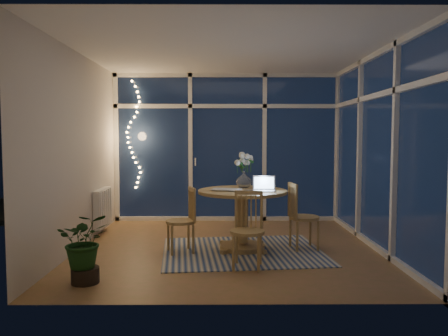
{
  "coord_description": "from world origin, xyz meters",
  "views": [
    {
      "loc": [
        -0.11,
        -5.77,
        1.48
      ],
      "look_at": [
        -0.07,
        0.25,
        1.06
      ],
      "focal_mm": 35.0,
      "sensor_mm": 36.0,
      "label": 1
    }
  ],
  "objects": [
    {
      "name": "window_wall_back",
      "position": [
        0.0,
        1.96,
        1.3
      ],
      "size": [
        4.0,
        0.1,
        2.6
      ],
      "primitive_type": "cube",
      "color": "white",
      "rests_on": "floor"
    },
    {
      "name": "garden_patio",
      "position": [
        0.5,
        5.0,
        -0.06
      ],
      "size": [
        12.0,
        6.0,
        0.1
      ],
      "primitive_type": "cube",
      "color": "black",
      "rests_on": "ground"
    },
    {
      "name": "potted_plant",
      "position": [
        -1.49,
        -1.42,
        0.38
      ],
      "size": [
        0.65,
        0.61,
        0.76
      ],
      "primitive_type": "imported",
      "rotation": [
        0.0,
        0.0,
        0.3
      ],
      "color": "#174017",
      "rests_on": "floor"
    },
    {
      "name": "ceiling",
      "position": [
        0.0,
        0.0,
        2.6
      ],
      "size": [
        4.0,
        4.0,
        0.0
      ],
      "primitive_type": "plane",
      "color": "white",
      "rests_on": "wall_back"
    },
    {
      "name": "bowl",
      "position": [
        0.56,
        0.11,
        0.81
      ],
      "size": [
        0.17,
        0.17,
        0.04
      ],
      "primitive_type": "imported",
      "rotation": [
        0.0,
        0.0,
        0.1
      ],
      "color": "white",
      "rests_on": "dining_table"
    },
    {
      "name": "dining_table",
      "position": [
        0.17,
        -0.11,
        0.4
      ],
      "size": [
        1.27,
        1.27,
        0.79
      ],
      "primitive_type": "cylinder",
      "rotation": [
        0.0,
        0.0,
        0.1
      ],
      "color": "#A4824A",
      "rests_on": "floor"
    },
    {
      "name": "radiator",
      "position": [
        -1.94,
        0.9,
        0.4
      ],
      "size": [
        0.1,
        0.7,
        0.58
      ],
      "primitive_type": "cube",
      "color": "white",
      "rests_on": "wall_left"
    },
    {
      "name": "garden_shrubs",
      "position": [
        -0.8,
        3.4,
        0.45
      ],
      "size": [
        0.9,
        0.9,
        0.9
      ],
      "primitive_type": "sphere",
      "color": "black",
      "rests_on": "ground"
    },
    {
      "name": "chair_front",
      "position": [
        0.18,
        -0.92,
        0.44
      ],
      "size": [
        0.47,
        0.47,
        0.88
      ],
      "primitive_type": "cube",
      "rotation": [
        0.0,
        0.0,
        -0.16
      ],
      "color": "#A4824A",
      "rests_on": "floor"
    },
    {
      "name": "window_wall_right",
      "position": [
        1.96,
        0.0,
        1.3
      ],
      "size": [
        0.1,
        4.0,
        2.6
      ],
      "primitive_type": "cube",
      "color": "white",
      "rests_on": "floor"
    },
    {
      "name": "phone",
      "position": [
        0.24,
        -0.18,
        0.8
      ],
      "size": [
        0.11,
        0.06,
        0.01
      ],
      "primitive_type": "cube",
      "rotation": [
        0.0,
        0.0,
        -0.12
      ],
      "color": "black",
      "rests_on": "dining_table"
    },
    {
      "name": "flower_vase",
      "position": [
        0.2,
        0.17,
        0.9
      ],
      "size": [
        0.22,
        0.22,
        0.21
      ],
      "primitive_type": "imported",
      "rotation": [
        0.0,
        0.0,
        0.1
      ],
      "color": "white",
      "rests_on": "dining_table"
    },
    {
      "name": "laptop",
      "position": [
        0.44,
        -0.24,
        0.9
      ],
      "size": [
        0.31,
        0.27,
        0.21
      ],
      "primitive_type": null,
      "rotation": [
        0.0,
        0.0,
        -0.07
      ],
      "color": "silver",
      "rests_on": "dining_table"
    },
    {
      "name": "chair_left",
      "position": [
        -0.63,
        -0.26,
        0.43
      ],
      "size": [
        0.49,
        0.49,
        0.85
      ],
      "primitive_type": "cube",
      "rotation": [
        0.0,
        0.0,
        -1.27
      ],
      "color": "#A4824A",
      "rests_on": "floor"
    },
    {
      "name": "wall_left",
      "position": [
        -2.0,
        0.0,
        1.3
      ],
      "size": [
        0.04,
        4.0,
        2.6
      ],
      "primitive_type": "cube",
      "color": "beige",
      "rests_on": "floor"
    },
    {
      "name": "fairy_lights",
      "position": [
        -1.65,
        1.88,
        1.52
      ],
      "size": [
        0.24,
        0.1,
        1.85
      ],
      "primitive_type": null,
      "color": "#E9AE5D",
      "rests_on": "window_wall_back"
    },
    {
      "name": "wall_right",
      "position": [
        2.0,
        0.0,
        1.3
      ],
      "size": [
        0.04,
        4.0,
        2.6
      ],
      "primitive_type": "cube",
      "color": "beige",
      "rests_on": "floor"
    },
    {
      "name": "chair_right",
      "position": [
        0.98,
        -0.09,
        0.45
      ],
      "size": [
        0.48,
        0.48,
        0.9
      ],
      "primitive_type": "cube",
      "rotation": [
        0.0,
        0.0,
        1.73
      ],
      "color": "#A4824A",
      "rests_on": "floor"
    },
    {
      "name": "newspapers",
      "position": [
        -0.03,
        -0.13,
        0.8
      ],
      "size": [
        0.4,
        0.34,
        0.02
      ],
      "primitive_type": "cube",
      "rotation": [
        0.0,
        0.0,
        -0.24
      ],
      "color": "beige",
      "rests_on": "dining_table"
    },
    {
      "name": "wall_front",
      "position": [
        0.0,
        -2.0,
        1.3
      ],
      "size": [
        4.0,
        0.04,
        2.6
      ],
      "primitive_type": "cube",
      "color": "beige",
      "rests_on": "floor"
    },
    {
      "name": "wall_back",
      "position": [
        0.0,
        2.0,
        1.3
      ],
      "size": [
        4.0,
        0.04,
        2.6
      ],
      "primitive_type": "cube",
      "color": "beige",
      "rests_on": "floor"
    },
    {
      "name": "neighbour_roof",
      "position": [
        0.3,
        8.5,
        2.2
      ],
      "size": [
        7.0,
        3.0,
        2.2
      ],
      "primitive_type": "cube",
      "color": "#363940",
      "rests_on": "ground"
    },
    {
      "name": "garden_fence",
      "position": [
        0.0,
        5.5,
        0.9
      ],
      "size": [
        11.0,
        0.08,
        1.8
      ],
      "primitive_type": "cube",
      "color": "#3C2915",
      "rests_on": "ground"
    },
    {
      "name": "rug",
      "position": [
        0.17,
        -0.21,
        0.01
      ],
      "size": [
        2.19,
        1.82,
        0.01
      ],
      "primitive_type": "cube",
      "rotation": [
        0.0,
        0.0,
        0.1
      ],
      "color": "beige",
      "rests_on": "floor"
    },
    {
      "name": "floor",
      "position": [
        0.0,
        0.0,
        0.0
      ],
      "size": [
        4.0,
        4.0,
        0.0
      ],
      "primitive_type": "plane",
      "color": "olive",
      "rests_on": "ground"
    }
  ]
}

